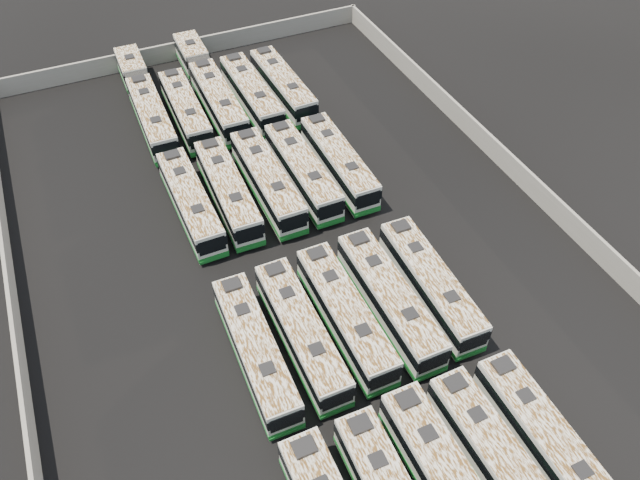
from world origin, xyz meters
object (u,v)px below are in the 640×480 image
Objects in this scene: bus_midfront_left at (302,332)px; bus_back_far_left at (145,101)px; bus_midfront_right at (389,299)px; bus_midback_far_left at (191,202)px; bus_midback_center at (268,181)px; bus_back_far_right at (283,86)px; bus_front_far_right at (547,442)px; bus_midfront_far_left at (256,350)px; bus_front_right at (498,462)px; bus_midback_left at (228,191)px; bus_midfront_far_right at (430,284)px; bus_midfront_center at (346,315)px; bus_back_center at (210,85)px; bus_back_right at (252,94)px; bus_midback_right at (303,171)px; bus_back_left at (186,110)px; bus_midback_far_right at (339,162)px.

bus_midfront_left is 34.09m from bus_back_far_left.
bus_midback_far_left is (-10.61, 16.65, -0.05)m from bus_midfront_right.
bus_midback_center reaches higher than bus_back_far_right.
bus_midfront_right is at bearing 104.09° from bus_front_far_right.
bus_midback_far_left is at bearing 90.81° from bus_midfront_far_left.
bus_midfront_far_left is at bearing 126.85° from bus_front_right.
bus_midfront_left is at bearing -88.62° from bus_midback_left.
bus_midfront_center is at bearing -178.57° from bus_midfront_far_right.
bus_midback_far_left is at bearing 101.79° from bus_midfront_left.
bus_midfront_left is at bearing -95.31° from bus_back_center.
bus_midfront_far_left is 0.96× the size of bus_back_right.
bus_midback_right is at bearing -57.69° from bus_back_far_left.
bus_back_left is 0.97× the size of bus_back_far_right.
bus_midback_far_left is at bearing -111.39° from bus_back_center.
bus_midback_left is (-0.01, 16.74, 0.03)m from bus_midfront_left.
bus_midfront_far_left is at bearing -95.50° from bus_back_left.
bus_midfront_right is 1.03× the size of bus_midback_far_right.
bus_midback_far_right reaches higher than bus_midback_far_left.
bus_midback_far_left is 1.00× the size of bus_midback_far_right.
bus_front_far_right is at bearing -65.94° from bus_midback_far_left.
bus_back_left is (3.42, 13.85, -0.02)m from bus_midback_far_left.
bus_back_center is at bearing 84.13° from bus_midfront_left.
bus_back_center is at bearing 98.39° from bus_front_far_right.
bus_back_center is at bearing 93.17° from bus_front_right.
bus_midfront_far_left is at bearing -113.33° from bus_midback_center.
bus_front_right is at bearing -75.32° from bus_midfront_center.
bus_midback_right reaches higher than bus_midfront_far_right.
bus_back_far_right reaches higher than bus_front_right.
bus_midback_far_right is at bearing 57.02° from bus_midfront_left.
bus_back_far_right reaches higher than bus_midback_far_right.
bus_midfront_far_right is at bearing 89.49° from bus_front_far_right.
bus_midfront_right is at bearing -177.07° from bus_midfront_far_right.
bus_front_right is 0.63× the size of bus_back_far_left.
bus_midfront_center is 1.00× the size of bus_midback_far_left.
bus_midfront_center is 17.83m from bus_midback_far_right.
bus_midback_far_right is (10.73, 16.45, 0.01)m from bus_midfront_left.
bus_midback_far_right is at bearing 82.17° from bus_front_right.
bus_back_far_left is 11.13m from bus_back_right.
bus_midback_right is (10.56, -0.10, 0.03)m from bus_midback_far_left.
bus_front_far_right is 30.40m from bus_midback_far_right.
bus_back_center reaches higher than bus_back_far_right.
bus_back_right is at bearing 63.81° from bus_midback_left.
bus_front_far_right is 0.97× the size of bus_midback_right.
bus_front_right is 31.37m from bus_midback_left.
bus_midback_right is (3.44, 0.00, -0.03)m from bus_midback_center.
bus_midfront_right is at bearing 88.91° from bus_front_right.
bus_midfront_center is at bearing -113.24° from bus_midback_far_right.
bus_front_far_right is 0.99× the size of bus_midback_far_left.
bus_midfront_left is 1.00× the size of bus_back_left.
bus_midfront_far_left is 0.98× the size of bus_back_far_right.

